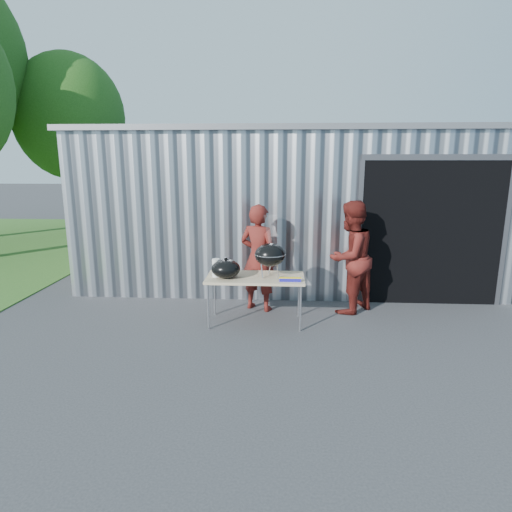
# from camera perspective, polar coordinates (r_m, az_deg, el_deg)

# --- Properties ---
(ground) EXTENTS (80.00, 80.00, 0.00)m
(ground) POSITION_cam_1_polar(r_m,az_deg,el_deg) (6.32, -3.36, -10.67)
(ground) COLOR #323234
(building) EXTENTS (8.20, 6.20, 3.10)m
(building) POSITION_cam_1_polar(r_m,az_deg,el_deg) (10.40, 4.56, 7.31)
(building) COLOR silver
(building) RESTS_ON ground
(tree_far) EXTENTS (3.63, 3.63, 6.02)m
(tree_far) POSITION_cam_1_polar(r_m,az_deg,el_deg) (16.49, -23.58, 16.57)
(tree_far) COLOR #442D19
(tree_far) RESTS_ON ground
(folding_table) EXTENTS (1.50, 0.75, 0.75)m
(folding_table) POSITION_cam_1_polar(r_m,az_deg,el_deg) (6.61, -0.09, -3.08)
(folding_table) COLOR tan
(folding_table) RESTS_ON ground
(kettle_grill) EXTENTS (0.48, 0.48, 0.95)m
(kettle_grill) POSITION_cam_1_polar(r_m,az_deg,el_deg) (6.49, 1.88, 0.77)
(kettle_grill) COLOR black
(kettle_grill) RESTS_ON folding_table
(grill_lid) EXTENTS (0.44, 0.44, 0.32)m
(grill_lid) POSITION_cam_1_polar(r_m,az_deg,el_deg) (6.50, -4.04, -1.69)
(grill_lid) COLOR black
(grill_lid) RESTS_ON folding_table
(paper_towels) EXTENTS (0.12, 0.12, 0.28)m
(paper_towels) POSITION_cam_1_polar(r_m,az_deg,el_deg) (6.57, -5.35, -1.59)
(paper_towels) COLOR white
(paper_towels) RESTS_ON folding_table
(white_tub) EXTENTS (0.20, 0.15, 0.10)m
(white_tub) POSITION_cam_1_polar(r_m,az_deg,el_deg) (6.85, -4.57, -1.77)
(white_tub) COLOR white
(white_tub) RESTS_ON folding_table
(foil_box) EXTENTS (0.32, 0.06, 0.06)m
(foil_box) POSITION_cam_1_polar(r_m,az_deg,el_deg) (6.34, 4.58, -3.14)
(foil_box) COLOR #191799
(foil_box) RESTS_ON folding_table
(person_cook) EXTENTS (0.77, 0.65, 1.80)m
(person_cook) POSITION_cam_1_polar(r_m,az_deg,el_deg) (7.17, 0.33, -0.24)
(person_cook) COLOR #5C1A15
(person_cook) RESTS_ON ground
(person_bystander) EXTENTS (1.15, 1.14, 1.87)m
(person_bystander) POSITION_cam_1_polar(r_m,az_deg,el_deg) (7.22, 12.42, -0.17)
(person_bystander) COLOR #5C1A15
(person_bystander) RESTS_ON ground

